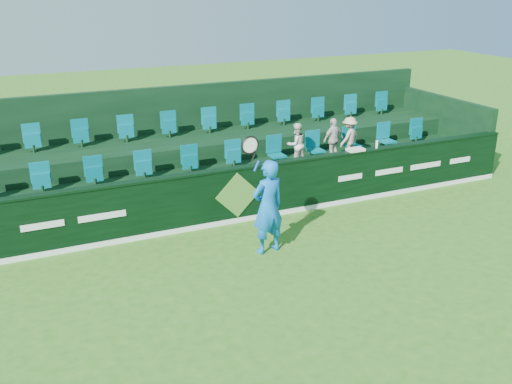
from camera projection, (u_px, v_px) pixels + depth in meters
name	position (u px, v px, depth m)	size (l,w,h in m)	color
ground	(321.00, 302.00, 10.18)	(60.00, 60.00, 0.00)	#2D6C19
sponsor_hoarding	(236.00, 195.00, 13.36)	(16.00, 0.25, 1.35)	black
stand_tier_front	(219.00, 191.00, 14.40)	(16.00, 2.00, 0.80)	black
stand_tier_back	(195.00, 161.00, 15.94)	(16.00, 1.80, 1.30)	black
stand_rear	(189.00, 137.00, 16.12)	(16.00, 4.10, 2.60)	black
seat_row_front	(213.00, 160.00, 14.50)	(13.50, 0.50, 0.60)	#036B78
seat_row_back	(190.00, 125.00, 15.86)	(13.50, 0.50, 0.60)	#036B78
tennis_player	(268.00, 206.00, 11.73)	(1.10, 0.61, 2.66)	blue
spectator_left	(296.00, 144.00, 14.92)	(0.55, 0.43, 1.12)	silver
spectator_middle	(333.00, 139.00, 15.35)	(0.68, 0.28, 1.15)	beige
spectator_right	(349.00, 137.00, 15.55)	(0.73, 0.42, 1.13)	#C1AE88
towel	(355.00, 150.00, 14.38)	(0.43, 0.28, 0.06)	silver
drinks_bottle	(377.00, 144.00, 14.60)	(0.06, 0.06, 0.20)	white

